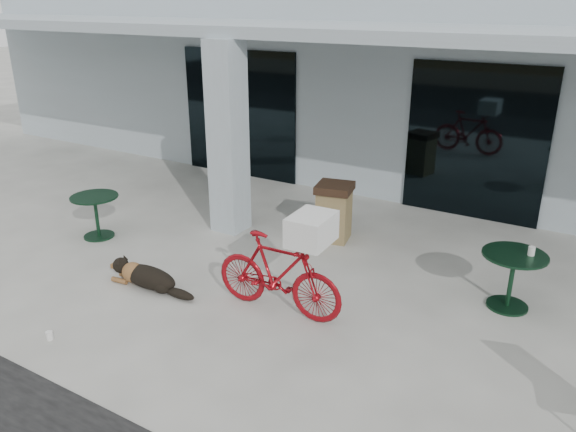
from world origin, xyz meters
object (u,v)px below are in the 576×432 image
Objects in this scene: cafe_table_near at (97,217)px; cafe_table_far at (511,281)px; bicycle at (278,274)px; dog at (149,276)px; trash_receptacle at (334,212)px.

cafe_table_far reaches higher than cafe_table_near.
bicycle reaches higher than dog.
bicycle is at bearing -146.92° from cafe_table_far.
trash_receptacle is (-0.43, 2.40, -0.05)m from bicycle.
cafe_table_near is 0.81× the size of trash_receptacle.
bicycle reaches higher than cafe_table_near.
cafe_table_far is at bearing -15.48° from trash_receptacle.
dog is 2.16m from cafe_table_near.
bicycle is 2.44m from trash_receptacle.
cafe_table_far is at bearing -59.15° from bicycle.
trash_receptacle reaches higher than dog.
cafe_table_near reaches higher than dog.
trash_receptacle is (1.40, 2.79, 0.29)m from dog.
trash_receptacle is at bearing 8.00° from bicycle.
bicycle is 2.27× the size of cafe_table_near.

